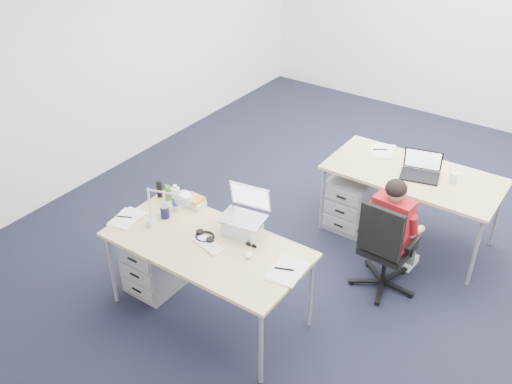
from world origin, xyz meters
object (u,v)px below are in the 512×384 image
can_koozie (165,211)px  water_bottle (176,198)px  desk_near (207,248)px  computer_mouse (249,255)px  drawer_pedestal_far (352,200)px  book_stack (194,201)px  far_cup (454,178)px  office_chair (384,263)px  desk_far (413,177)px  silver_laptop (243,213)px  wireless_keyboard (208,245)px  cordless_phone (159,189)px  sunglasses (251,245)px  drawer_pedestal_near (156,260)px  headphones (205,236)px  desk_lamp (163,206)px  bear_figurine (168,192)px  dark_laptop (422,165)px  seated_person (396,229)px

can_koozie → water_bottle: size_ratio=0.48×
desk_near → computer_mouse: 0.37m
drawer_pedestal_far → water_bottle: water_bottle is taller
book_stack → far_cup: (1.68, 1.63, 0.01)m
office_chair → desk_far: bearing=100.8°
silver_laptop → can_koozie: (-0.65, -0.20, -0.12)m
wireless_keyboard → cordless_phone: size_ratio=1.80×
computer_mouse → sunglasses: (-0.05, 0.11, -0.00)m
drawer_pedestal_near → sunglasses: (0.91, 0.15, 0.47)m
headphones → desk_lamp: size_ratio=0.42×
drawer_pedestal_near → can_koozie: bearing=32.1°
desk_far → far_cup: bearing=7.4°
office_chair → bear_figurine: bearing=-152.0°
headphones → water_bottle: size_ratio=0.81×
sunglasses → dark_laptop: bearing=63.5°
drawer_pedestal_near → far_cup: far_cup is taller
sunglasses → office_chair: bearing=47.4°
drawer_pedestal_near → silver_laptop: 1.02m
office_chair → cordless_phone: 2.04m
bear_figurine → dark_laptop: bearing=39.0°
silver_laptop → water_bottle: (-0.64, -0.06, -0.06)m
office_chair → silver_laptop: size_ratio=2.51×
wireless_keyboard → cordless_phone: (-0.78, 0.30, 0.07)m
sunglasses → drawer_pedestal_far: bearing=82.7°
seated_person → silver_laptop: silver_laptop is taller
bear_figurine → seated_person: bearing=24.5°
desk_far → office_chair: 0.93m
office_chair → drawer_pedestal_near: bearing=-143.7°
seated_person → cordless_phone: 2.06m
seated_person → computer_mouse: (-0.68, -1.22, 0.20)m
sunglasses → dark_laptop: dark_laptop is taller
drawer_pedestal_far → wireless_keyboard: bearing=-100.2°
desk_far → bear_figurine: size_ratio=10.87×
headphones → bear_figurine: size_ratio=1.34×
headphones → drawer_pedestal_near: bearing=-162.1°
seated_person → computer_mouse: bearing=-114.6°
book_stack → can_koozie: bearing=-106.5°
bear_figurine → book_stack: bearing=7.0°
office_chair → drawer_pedestal_near: office_chair is taller
office_chair → computer_mouse: office_chair is taller
desk_near → seated_person: 1.65m
cordless_phone → desk_lamp: size_ratio=0.33×
seated_person → cordless_phone: bearing=-146.6°
silver_laptop → water_bottle: bearing=176.0°
desk_near → dark_laptop: 2.15m
office_chair → sunglasses: (-0.73, -0.95, 0.48)m
desk_far → seated_person: (0.13, -0.67, -0.14)m
desk_near → desk_far: (0.91, 1.94, 0.00)m
drawer_pedestal_near → headphones: (0.55, 0.03, 0.47)m
wireless_keyboard → desk_lamp: bearing=-160.1°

